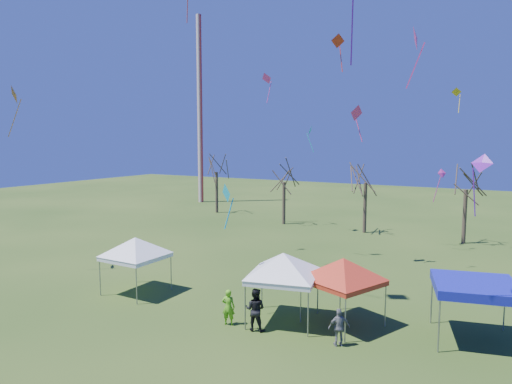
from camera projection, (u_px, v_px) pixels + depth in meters
ground at (259, 336)px, 19.86m from camera, size 140.00×140.00×0.00m
radio_mast at (200, 110)px, 61.52m from camera, size 0.70×0.70×25.00m
tree_0 at (216, 157)px, 52.99m from camera, size 3.83×3.83×8.44m
tree_1 at (284, 167)px, 45.79m from camera, size 3.42×3.42×7.54m
tree_2 at (366, 164)px, 41.40m from camera, size 3.71×3.71×8.18m
tree_3 at (467, 170)px, 37.04m from camera, size 3.59×3.59×7.91m
tent_white_west at (135, 241)px, 25.23m from camera, size 4.12×4.12×3.63m
tent_white_mid at (283, 258)px, 21.18m from camera, size 4.20×4.20×3.80m
tent_red at (343, 263)px, 20.80m from camera, size 3.83×3.83×3.64m
tent_blue at (475, 287)px, 19.13m from camera, size 3.96×3.96×2.58m
person_grey at (339, 327)px, 18.86m from camera, size 0.97×0.87×1.59m
person_green at (228, 307)px, 21.03m from camera, size 0.70×0.55×1.67m
person_dark at (255, 309)px, 20.39m from camera, size 1.07×0.90×1.93m
kite_13 at (310, 131)px, 41.34m from camera, size 0.72×1.01×2.44m
kite_11 at (356, 113)px, 30.32m from camera, size 0.88×1.20×2.49m
kite_24 at (338, 42)px, 29.11m from camera, size 0.90×0.87×2.44m
kite_2 at (267, 78)px, 43.70m from camera, size 1.37×1.07×2.94m
kite_22 at (442, 175)px, 34.64m from camera, size 0.96×0.95×2.65m
kite_27 at (416, 39)px, 15.91m from camera, size 0.58×0.91×2.20m
kite_17 at (481, 164)px, 19.89m from camera, size 1.05×0.79×2.86m
kite_19 at (457, 93)px, 34.19m from camera, size 0.71×0.51×1.92m
kite_14 at (15, 95)px, 28.45m from camera, size 1.21×1.21×3.27m
kite_1 at (227, 194)px, 21.70m from camera, size 0.91×0.73×2.17m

